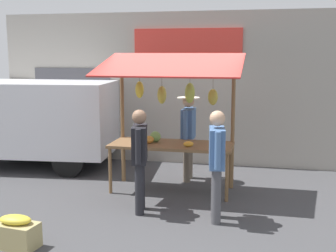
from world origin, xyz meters
TOP-DOWN VIEW (x-y plane):
  - ground_plane at (0.00, 0.00)m, footprint 40.00×40.00m
  - street_backdrop at (0.06, -2.20)m, footprint 9.00×0.30m
  - market_stall at (0.01, -0.03)m, footprint 2.50×1.46m
  - vendor_with_sunhat at (-0.17, -0.75)m, footprint 0.44×0.71m
  - shopper_in_striped_shirt at (-0.96, 1.29)m, footprint 0.29×0.70m
  - shopper_with_shopping_bag at (0.26, 1.18)m, footprint 0.32×0.69m
  - parked_van at (3.97, -1.11)m, footprint 4.56×2.27m
  - produce_crate_near at (1.46, 2.79)m, footprint 0.60×0.39m

SIDE VIEW (x-z plane):
  - ground_plane at x=0.00m, z-range 0.00..0.00m
  - produce_crate_near at x=1.46m, z-range -0.02..0.42m
  - shopper_with_shopping_bag at x=0.26m, z-range 0.13..1.76m
  - shopper_in_striped_shirt at x=-0.96m, z-range 0.13..1.80m
  - vendor_with_sunhat at x=-0.17m, z-range 0.16..1.85m
  - parked_van at x=3.97m, z-range 0.18..2.06m
  - market_stall at x=0.01m, z-range 0.29..2.79m
  - street_backdrop at x=0.06m, z-range 0.00..3.40m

